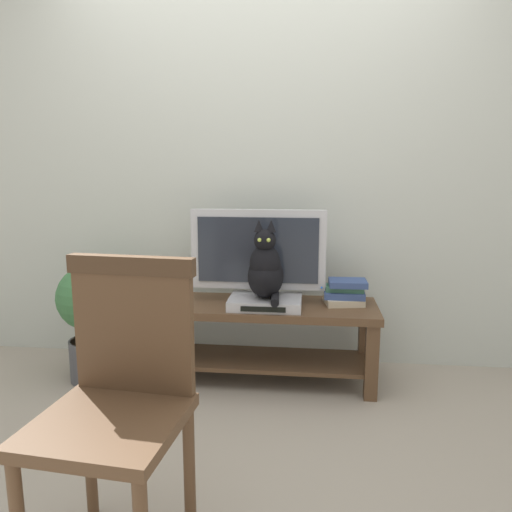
# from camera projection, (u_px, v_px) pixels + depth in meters

# --- Properties ---
(ground_plane) EXTENTS (12.00, 12.00, 0.00)m
(ground_plane) POSITION_uv_depth(u_px,v_px,m) (240.00, 433.00, 2.30)
(ground_plane) COLOR gray
(back_wall) EXTENTS (7.00, 0.12, 2.80)m
(back_wall) POSITION_uv_depth(u_px,v_px,m) (261.00, 142.00, 3.03)
(back_wall) COLOR #B7BCB2
(back_wall) RESTS_ON ground
(tv_stand) EXTENTS (1.38, 0.45, 0.47)m
(tv_stand) POSITION_uv_depth(u_px,v_px,m) (257.00, 327.00, 2.82)
(tv_stand) COLOR #513823
(tv_stand) RESTS_ON ground
(tv) EXTENTS (0.78, 0.20, 0.54)m
(tv) POSITION_uv_depth(u_px,v_px,m) (258.00, 254.00, 2.81)
(tv) COLOR #B7B7BC
(tv) RESTS_ON tv_stand
(media_box) EXTENTS (0.40, 0.30, 0.06)m
(media_box) POSITION_uv_depth(u_px,v_px,m) (266.00, 302.00, 2.73)
(media_box) COLOR #ADADB2
(media_box) RESTS_ON tv_stand
(cat) EXTENTS (0.20, 0.34, 0.44)m
(cat) POSITION_uv_depth(u_px,v_px,m) (266.00, 269.00, 2.68)
(cat) COLOR black
(cat) RESTS_ON media_box
(wooden_chair) EXTENTS (0.47, 0.47, 0.96)m
(wooden_chair) POSITION_uv_depth(u_px,v_px,m) (120.00, 387.00, 1.52)
(wooden_chair) COLOR #513823
(wooden_chair) RESTS_ON ground
(book_stack) EXTENTS (0.25, 0.20, 0.14)m
(book_stack) POSITION_uv_depth(u_px,v_px,m) (345.00, 292.00, 2.78)
(book_stack) COLOR beige
(book_stack) RESTS_ON tv_stand
(potted_plant) EXTENTS (0.38, 0.38, 0.69)m
(potted_plant) POSITION_uv_depth(u_px,v_px,m) (91.00, 314.00, 2.82)
(potted_plant) COLOR #47474C
(potted_plant) RESTS_ON ground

